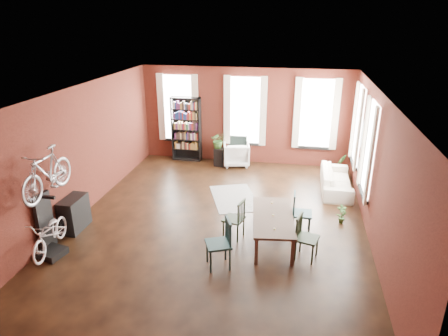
% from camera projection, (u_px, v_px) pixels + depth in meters
% --- Properties ---
extents(room, '(9.00, 9.04, 3.22)m').
position_uv_depth(room, '(233.00, 133.00, 9.52)').
color(room, black).
rests_on(room, ground).
extents(dining_table, '(1.10, 2.00, 0.65)m').
position_uv_depth(dining_table, '(272.00, 229.00, 8.85)').
color(dining_table, '#443329').
rests_on(dining_table, ground).
extents(dining_chair_a, '(0.63, 0.63, 1.03)m').
position_uv_depth(dining_chair_a, '(218.00, 244.00, 7.92)').
color(dining_chair_a, '#193638').
rests_on(dining_chair_a, ground).
extents(dining_chair_b, '(0.52, 0.52, 0.93)m').
position_uv_depth(dining_chair_b, '(234.00, 219.00, 9.00)').
color(dining_chair_b, black).
rests_on(dining_chair_b, ground).
extents(dining_chair_c, '(0.55, 0.55, 0.95)m').
position_uv_depth(dining_chair_c, '(307.00, 238.00, 8.21)').
color(dining_chair_c, '#1E2F1B').
rests_on(dining_chair_c, ground).
extents(dining_chair_d, '(0.45, 0.45, 0.97)m').
position_uv_depth(dining_chair_d, '(302.00, 213.00, 9.21)').
color(dining_chair_d, '#193538').
rests_on(dining_chair_d, ground).
extents(bookshelf, '(1.00, 0.32, 2.20)m').
position_uv_depth(bookshelf, '(186.00, 129.00, 13.67)').
color(bookshelf, black).
rests_on(bookshelf, ground).
extents(white_armchair, '(0.99, 0.95, 0.87)m').
position_uv_depth(white_armchair, '(236.00, 153.00, 13.41)').
color(white_armchair, white).
rests_on(white_armchair, ground).
extents(cream_sofa, '(0.61, 2.08, 0.81)m').
position_uv_depth(cream_sofa, '(337.00, 177.00, 11.49)').
color(cream_sofa, beige).
rests_on(cream_sofa, ground).
extents(striped_rug, '(1.70, 2.10, 0.01)m').
position_uv_depth(striped_rug, '(234.00, 198.00, 11.09)').
color(striped_rug, black).
rests_on(striped_rug, ground).
extents(bike_trainer, '(0.57, 0.57, 0.14)m').
position_uv_depth(bike_trainer, '(52.00, 253.00, 8.43)').
color(bike_trainer, black).
rests_on(bike_trainer, ground).
extents(bike_wall_rack, '(0.16, 0.60, 1.30)m').
position_uv_depth(bike_wall_rack, '(45.00, 222.00, 8.49)').
color(bike_wall_rack, black).
rests_on(bike_wall_rack, ground).
extents(console_table, '(0.40, 0.80, 0.80)m').
position_uv_depth(console_table, '(74.00, 214.00, 9.38)').
color(console_table, black).
rests_on(console_table, ground).
extents(plant_stand, '(0.34, 0.34, 0.61)m').
position_uv_depth(plant_stand, '(219.00, 157.00, 13.39)').
color(plant_stand, black).
rests_on(plant_stand, ground).
extents(plant_by_sofa, '(0.63, 0.78, 0.31)m').
position_uv_depth(plant_by_sofa, '(339.00, 170.00, 12.68)').
color(plant_by_sofa, '#285522').
rests_on(plant_by_sofa, ground).
extents(plant_small, '(0.44, 0.54, 0.17)m').
position_uv_depth(plant_small, '(341.00, 220.00, 9.74)').
color(plant_small, '#2D5220').
rests_on(plant_small, ground).
extents(bicycle_floor, '(0.62, 0.84, 1.48)m').
position_uv_depth(bicycle_floor, '(48.00, 219.00, 8.15)').
color(bicycle_floor, beige).
rests_on(bicycle_floor, bike_trainer).
extents(bicycle_hung, '(0.47, 1.00, 1.66)m').
position_uv_depth(bicycle_hung, '(44.00, 157.00, 7.91)').
color(bicycle_hung, '#A5A8AD').
rests_on(bicycle_hung, bike_wall_rack).
extents(plant_on_stand, '(0.66, 0.69, 0.43)m').
position_uv_depth(plant_on_stand, '(218.00, 142.00, 13.24)').
color(plant_on_stand, '#335C25').
rests_on(plant_on_stand, plant_stand).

